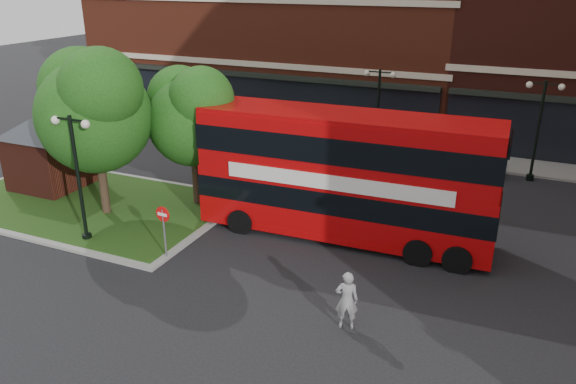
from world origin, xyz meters
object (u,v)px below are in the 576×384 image
at_px(car_silver, 252,125).
at_px(bus, 345,168).
at_px(woman, 347,300).
at_px(car_white, 461,159).

bearing_deg(car_silver, bus, -143.70).
xyz_separation_m(woman, car_white, (1.11, 15.61, -0.23)).
xyz_separation_m(woman, car_silver, (-11.98, 17.11, -0.22)).
distance_m(woman, car_white, 15.65).
height_order(bus, woman, bus).
bearing_deg(bus, car_white, 70.09).
xyz_separation_m(car_silver, car_white, (13.08, -1.50, -0.00)).
relative_size(woman, car_white, 0.44).
xyz_separation_m(bus, car_silver, (-9.89, 11.30, -2.15)).
relative_size(bus, car_white, 2.73).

